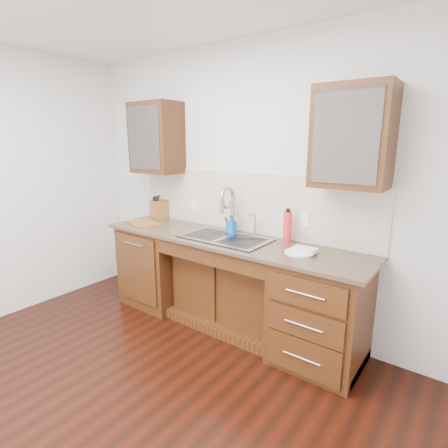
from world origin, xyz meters
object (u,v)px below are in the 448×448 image
Objects in this scene: water_bottle at (287,227)px; cutting_board at (143,223)px; plate at (299,253)px; knife_block at (159,209)px; soap_bottle at (231,225)px.

water_bottle is 1.63m from cutting_board.
knife_block is (-1.88, 0.24, 0.10)m from plate.
soap_bottle is 0.47× the size of cutting_board.
knife_block is at bearing 101.72° from cutting_board.
soap_bottle is 0.83m from plate.
cutting_board is at bearing -178.17° from plate.
plate is at bearing -12.83° from soap_bottle.
knife_block is 0.32m from cutting_board.
water_bottle is 0.33m from plate.
knife_block reaches higher than plate.
plate is (0.22, -0.22, -0.13)m from water_bottle.
water_bottle reaches higher than knife_block.
plate is 1.12× the size of knife_block.
knife_block reaches higher than soap_bottle.
cutting_board is at bearing -170.31° from water_bottle.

